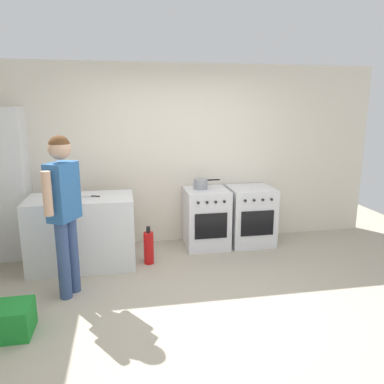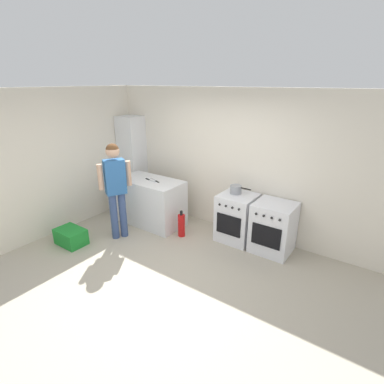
{
  "view_description": "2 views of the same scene",
  "coord_description": "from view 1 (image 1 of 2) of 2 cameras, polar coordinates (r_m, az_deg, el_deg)",
  "views": [
    {
      "loc": [
        -0.79,
        -3.49,
        2.01
      ],
      "look_at": [
        -0.01,
        0.74,
        1.02
      ],
      "focal_mm": 35.0,
      "sensor_mm": 36.0,
      "label": 1
    },
    {
      "loc": [
        2.47,
        -2.79,
        2.7
      ],
      "look_at": [
        -0.11,
        0.86,
        1.03
      ],
      "focal_mm": 28.0,
      "sensor_mm": 36.0,
      "label": 2
    }
  ],
  "objects": [
    {
      "name": "oven_right",
      "position": [
        5.61,
        8.88,
        -3.55
      ],
      "size": [
        0.64,
        0.62,
        0.85
      ],
      "color": "silver",
      "rests_on": "ground"
    },
    {
      "name": "larder_cabinet",
      "position": [
        5.48,
        -26.17,
        1.03
      ],
      "size": [
        0.48,
        0.44,
        2.0
      ],
      "primitive_type": "cube",
      "color": "silver",
      "rests_on": "ground"
    },
    {
      "name": "counter_unit",
      "position": [
        4.98,
        -16.38,
        -5.82
      ],
      "size": [
        1.3,
        0.7,
        0.9
      ],
      "primitive_type": "cube",
      "color": "silver",
      "rests_on": "ground"
    },
    {
      "name": "back_wall",
      "position": [
        5.55,
        -2.13,
        5.63
      ],
      "size": [
        6.0,
        0.1,
        2.6
      ],
      "primitive_type": "cube",
      "color": "silver",
      "rests_on": "ground"
    },
    {
      "name": "oven_left",
      "position": [
        5.44,
        2.18,
        -3.96
      ],
      "size": [
        0.61,
        0.62,
        0.85
      ],
      "color": "silver",
      "rests_on": "ground"
    },
    {
      "name": "person",
      "position": [
        4.08,
        -18.98,
        -1.36
      ],
      "size": [
        0.33,
        0.52,
        1.73
      ],
      "color": "#384C7A",
      "rests_on": "ground"
    },
    {
      "name": "knife_carving",
      "position": [
        4.88,
        -15.53,
        -0.6
      ],
      "size": [
        0.32,
        0.14,
        0.01
      ],
      "color": "silver",
      "rests_on": "counter_unit"
    },
    {
      "name": "ground_plane",
      "position": [
        4.11,
        2.16,
        -16.31
      ],
      "size": [
        8.0,
        8.0,
        0.0
      ],
      "primitive_type": "plane",
      "color": "#ADA38E"
    },
    {
      "name": "recycling_crate_lower",
      "position": [
        3.91,
        -27.02,
        -17.1
      ],
      "size": [
        0.52,
        0.36,
        0.28
      ],
      "primitive_type": "cube",
      "color": "#1E842D",
      "rests_on": "ground"
    },
    {
      "name": "fire_extinguisher",
      "position": [
        4.94,
        -6.61,
        -8.39
      ],
      "size": [
        0.13,
        0.13,
        0.5
      ],
      "color": "red",
      "rests_on": "ground"
    },
    {
      "name": "pot",
      "position": [
        5.34,
        1.36,
        1.26
      ],
      "size": [
        0.38,
        0.2,
        0.15
      ],
      "color": "gray",
      "rests_on": "oven_left"
    },
    {
      "name": "knife_chef",
      "position": [
        4.84,
        -16.45,
        -0.75
      ],
      "size": [
        0.31,
        0.09,
        0.01
      ],
      "color": "silver",
      "rests_on": "counter_unit"
    }
  ]
}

